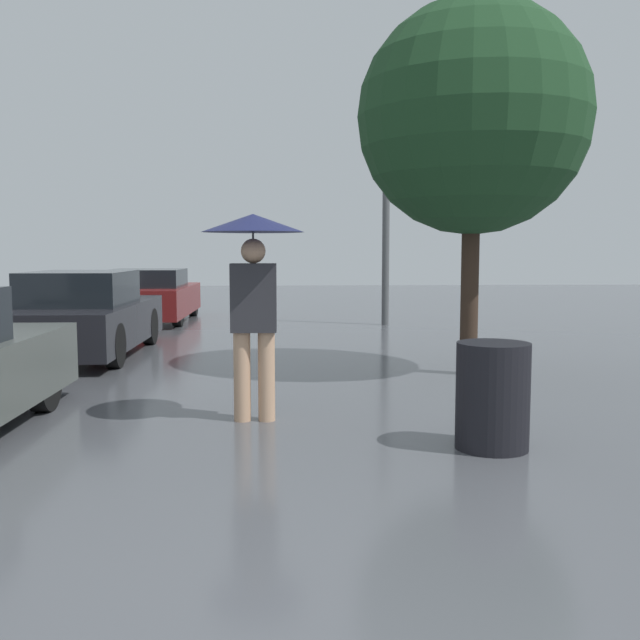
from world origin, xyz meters
name	(u,v)px	position (x,y,z in m)	size (l,w,h in m)	color
pedestrian	(253,267)	(-0.35, 3.88, 1.46)	(0.95, 0.95, 1.95)	tan
parked_car_middle	(84,317)	(-3.15, 8.22, 0.60)	(1.66, 4.03, 1.30)	black
parked_car_farthest	(149,296)	(-3.19, 13.56, 0.56)	(1.85, 3.94, 1.19)	maroon
tree	(473,119)	(2.33, 6.33, 3.27)	(2.94, 2.94, 4.75)	#38281E
street_lamp	(386,211)	(2.08, 12.52, 2.44)	(0.33, 0.33, 4.03)	#515456
trash_bin	(493,396)	(1.63, 2.84, 0.44)	(0.59, 0.59, 0.87)	black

